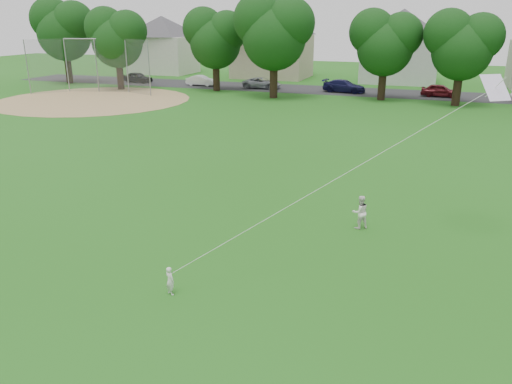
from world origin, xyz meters
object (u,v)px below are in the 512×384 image
(kite, at_px, (345,174))
(baseball_backstop, at_px, (94,66))
(older_boy, at_px, (360,212))
(toddler, at_px, (170,281))

(kite, xyz_separation_m, baseball_backstop, (-30.88, 29.43, -0.24))
(kite, bearing_deg, older_boy, 86.39)
(older_boy, distance_m, kite, 3.67)
(older_boy, bearing_deg, baseball_backstop, -74.86)
(older_boy, relative_size, kite, 0.11)
(toddler, distance_m, kite, 5.98)
(older_boy, bearing_deg, kite, 52.06)
(toddler, distance_m, older_boy, 7.74)
(kite, distance_m, baseball_backstop, 42.66)
(kite, height_order, baseball_backstop, kite)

